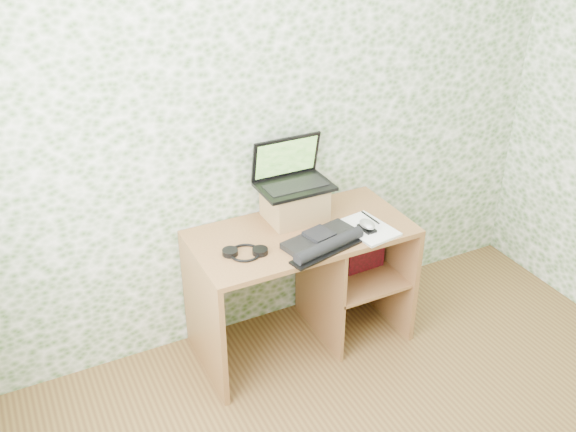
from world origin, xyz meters
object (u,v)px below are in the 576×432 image
desk (311,266)px  keyboard (324,242)px  notepad (367,229)px  laptop (291,175)px  riser (295,203)px

desk → keyboard: bearing=-101.7°
desk → notepad: notepad is taller
laptop → notepad: 0.51m
desk → keyboard: 0.36m
desk → notepad: size_ratio=3.84×
desk → keyboard: (-0.04, -0.21, 0.29)m
desk → notepad: (0.25, -0.18, 0.28)m
laptop → riser: bearing=-90.1°
riser → desk: bearing=-68.1°
riser → keyboard: (0.00, -0.32, -0.07)m
keyboard → notepad: size_ratio=1.53×
laptop → notepad: size_ratio=1.27×
riser → keyboard: 0.33m
riser → laptop: bearing=90.0°
laptop → keyboard: bearing=-89.7°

